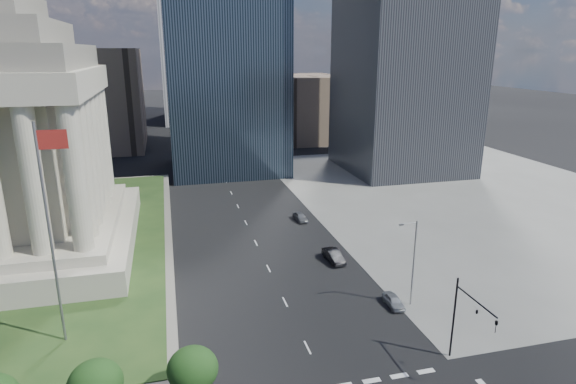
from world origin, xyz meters
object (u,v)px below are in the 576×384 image
object	(u,v)px
street_lamp_north	(413,258)
parked_sedan_mid	(334,256)
traffic_signal_ne	(467,316)
parked_sedan_far	(300,217)
flagpole	(51,225)
parked_sedan_near	(394,301)

from	to	relation	value
street_lamp_north	parked_sedan_mid	bearing A→B (deg)	108.36
traffic_signal_ne	parked_sedan_far	bearing A→B (deg)	94.87
traffic_signal_ne	parked_sedan_far	size ratio (longest dim) A/B	1.97
traffic_signal_ne	parked_sedan_far	distance (m)	41.44
flagpole	street_lamp_north	size ratio (longest dim) A/B	2.00
traffic_signal_ne	street_lamp_north	xyz separation A→B (m)	(0.83, 11.30, 0.41)
parked_sedan_mid	street_lamp_north	bearing A→B (deg)	-75.63
flagpole	parked_sedan_mid	world-z (taller)	flagpole
flagpole	parked_sedan_mid	bearing A→B (deg)	24.49
flagpole	parked_sedan_far	distance (m)	45.27
flagpole	traffic_signal_ne	world-z (taller)	flagpole
street_lamp_north	parked_sedan_mid	distance (m)	14.58
parked_sedan_mid	parked_sedan_far	world-z (taller)	parked_sedan_mid
traffic_signal_ne	parked_sedan_near	world-z (taller)	traffic_signal_ne
flagpole	street_lamp_north	xyz separation A→B (m)	(35.16, 1.00, -7.45)
street_lamp_north	parked_sedan_far	size ratio (longest dim) A/B	2.46
parked_sedan_mid	parked_sedan_far	xyz separation A→B (m)	(0.00, 16.69, -0.10)
flagpole	street_lamp_north	world-z (taller)	flagpole
street_lamp_north	parked_sedan_near	world-z (taller)	street_lamp_north
traffic_signal_ne	street_lamp_north	bearing A→B (deg)	85.81
parked_sedan_mid	parked_sedan_far	size ratio (longest dim) A/B	1.18
street_lamp_north	traffic_signal_ne	bearing A→B (deg)	-94.19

